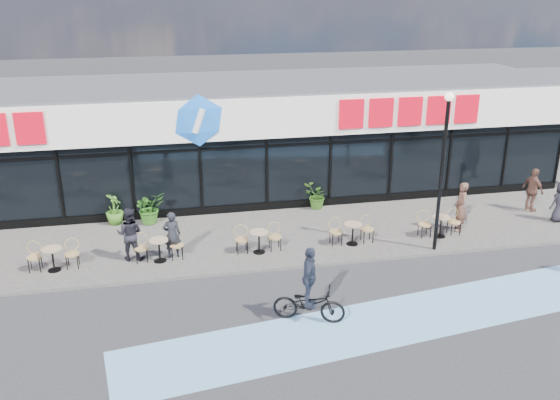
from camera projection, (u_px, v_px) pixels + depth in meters
name	position (u px, v px, depth m)	size (l,w,h in m)	color
ground	(224.00, 310.00, 16.18)	(120.00, 120.00, 0.00)	#28282B
sidewalk	(209.00, 242.00, 20.29)	(44.00, 5.00, 0.10)	#615D56
bike_lane	(382.00, 323.00, 15.56)	(14.00, 2.20, 0.01)	#6B9DCA
building	(194.00, 138.00, 24.49)	(30.60, 6.57, 4.75)	black
lamp_post	(443.00, 159.00, 18.56)	(0.28, 0.28, 5.21)	black
bistro_set_2	(53.00, 256.00, 18.12)	(1.54, 0.62, 0.90)	tan
bistro_set_3	(159.00, 247.00, 18.72)	(1.54, 0.62, 0.90)	tan
bistro_set_4	(258.00, 238.00, 19.33)	(1.54, 0.62, 0.90)	tan
bistro_set_5	(352.00, 231.00, 19.94)	(1.54, 0.62, 0.90)	tan
bistro_set_6	(440.00, 223.00, 20.54)	(1.54, 0.62, 0.90)	tan
potted_plant_left	(114.00, 209.00, 21.50)	(0.63, 0.63, 1.13)	#3A6B1E
potted_plant_mid	(150.00, 208.00, 21.57)	(1.07, 0.93, 1.19)	#30691E
potted_plant_right	(316.00, 196.00, 22.96)	(0.92, 0.80, 1.02)	#305919
patron_left	(172.00, 235.00, 18.83)	(0.56, 0.37, 1.55)	black
patron_right	(130.00, 234.00, 18.66)	(0.84, 0.65, 1.73)	black
pedestrian_a	(461.00, 207.00, 20.78)	(0.66, 0.43, 1.80)	brown
pedestrian_b	(533.00, 190.00, 22.65)	(1.00, 0.41, 1.70)	brown
cyclist_a	(309.00, 295.00, 15.43)	(2.02, 1.33, 2.11)	black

